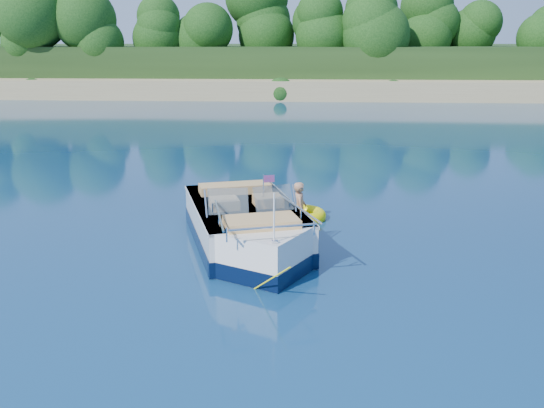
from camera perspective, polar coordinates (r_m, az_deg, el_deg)
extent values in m
plane|color=#0A2348|center=(13.22, -4.46, -4.75)|extent=(160.00, 160.00, 0.00)
cube|color=tan|center=(50.49, 1.60, 10.59)|extent=(170.00, 8.00, 2.00)
cube|color=black|center=(77.40, 2.34, 12.52)|extent=(170.00, 56.00, 6.00)
cylinder|color=black|center=(56.41, -17.39, 13.05)|extent=(0.44, 0.44, 3.20)
sphere|color=black|center=(56.42, -17.64, 16.12)|extent=(5.28, 5.28, 5.28)
cylinder|color=black|center=(54.35, 1.78, 13.86)|extent=(0.44, 0.44, 3.60)
sphere|color=black|center=(54.38, 1.81, 17.47)|extent=(5.94, 5.94, 5.94)
cylinder|color=black|center=(55.40, 23.35, 12.18)|extent=(0.44, 0.44, 2.60)
sphere|color=black|center=(55.38, 23.63, 14.72)|extent=(4.29, 4.29, 4.29)
cube|color=white|center=(13.89, -2.63, -2.27)|extent=(3.35, 4.63, 1.15)
cube|color=white|center=(12.06, -0.78, -4.98)|extent=(2.10, 2.10, 1.15)
cube|color=black|center=(13.94, -2.62, -2.89)|extent=(3.39, 4.68, 0.33)
cube|color=black|center=(12.12, -0.78, -5.69)|extent=(2.14, 2.14, 0.33)
cube|color=#A48356|center=(14.11, -2.91, -0.62)|extent=(2.55, 3.31, 0.11)
cube|color=white|center=(13.74, -2.66, -0.10)|extent=(3.39, 4.64, 0.07)
cube|color=black|center=(16.03, -4.24, 0.27)|extent=(0.69, 0.55, 0.99)
cube|color=#8C9EA5|center=(12.83, -4.16, 0.26)|extent=(0.89, 0.43, 0.53)
cube|color=#8C9EA5|center=(13.03, 0.13, 0.53)|extent=(0.90, 0.63, 0.53)
cube|color=tan|center=(13.38, -4.51, -0.40)|extent=(0.76, 0.76, 0.44)
cube|color=tan|center=(13.57, -0.38, -0.13)|extent=(0.76, 0.76, 0.44)
cube|color=tan|center=(14.77, -3.50, 1.11)|extent=(1.82, 1.09, 0.42)
cube|color=tan|center=(12.08, -1.01, -2.18)|extent=(1.63, 1.22, 0.37)
cylinder|color=white|center=(10.96, 0.20, -1.31)|extent=(0.04, 0.04, 0.93)
cube|color=red|center=(12.90, -0.30, 2.39)|extent=(0.24, 0.09, 0.15)
cube|color=silver|center=(11.04, 0.26, -3.55)|extent=(0.12, 0.10, 0.05)
cylinder|color=#FFF91B|center=(10.85, -0.09, -7.06)|extent=(0.74, 0.96, 0.84)
torus|color=#FFED03|center=(15.77, 2.79, -1.09)|extent=(1.37, 1.37, 0.34)
torus|color=#B40D09|center=(15.76, 2.79, -1.03)|extent=(1.13, 1.13, 0.11)
imported|color=tan|center=(15.76, 2.60, -1.41)|extent=(0.44, 0.82, 1.54)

